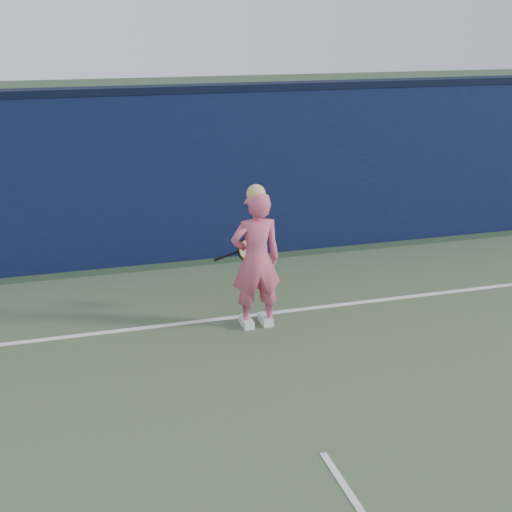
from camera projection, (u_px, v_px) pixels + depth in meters
name	position (u px, v px, depth m)	size (l,w,h in m)	color
backstop_wall	(191.00, 177.00, 10.68)	(24.00, 0.40, 2.50)	black
wall_cap	(188.00, 89.00, 10.26)	(24.00, 0.42, 0.10)	black
player	(256.00, 260.00, 8.35)	(0.61, 0.41, 1.74)	#DB5574
racket	(246.00, 250.00, 8.74)	(0.59, 0.13, 0.32)	black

